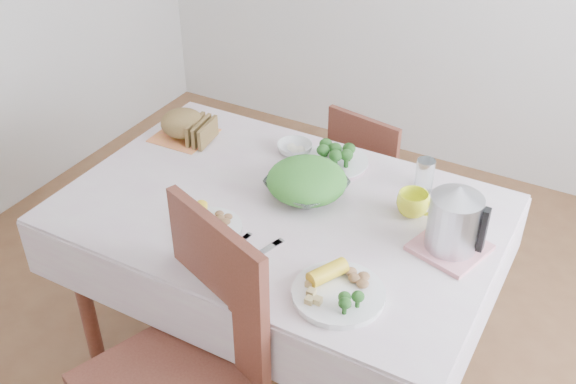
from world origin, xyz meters
The scene contains 18 objects.
floor centered at (0.00, 0.00, 0.00)m, with size 3.60×3.60×0.00m, color brown.
dining_table centered at (0.00, 0.00, 0.38)m, with size 1.40×0.90×0.75m, color brown.
tablecloth centered at (0.00, 0.00, 0.76)m, with size 1.50×1.00×0.01m, color beige.
chair_far centered at (0.05, 0.83, 0.46)m, with size 0.37×0.37×0.81m, color brown.
salad_bowl centered at (0.05, 0.11, 0.79)m, with size 0.27×0.27×0.07m, color white.
dinner_plate_left centered at (-0.14, -0.24, 0.77)m, with size 0.23×0.23×0.02m, color white.
dinner_plate_right centered at (0.37, -0.31, 0.77)m, with size 0.28×0.28×0.02m, color white.
broccoli_plate centered at (0.05, 0.34, 0.77)m, with size 0.26×0.26×0.02m, color beige.
napkin centered at (-0.59, 0.24, 0.76)m, with size 0.22×0.22×0.00m, color #FC8D4D.
bread_loaf centered at (-0.59, 0.24, 0.82)m, with size 0.18×0.17×0.11m, color brown.
fruit_bowl centered at (-0.13, 0.34, 0.78)m, with size 0.14×0.14×0.04m, color white.
yellow_mug centered at (0.42, 0.18, 0.81)m, with size 0.11×0.11×0.09m, color #F9FF28.
glass_tumbler centered at (0.40, 0.34, 0.83)m, with size 0.07×0.07×0.13m, color white.
pink_tray centered at (0.59, 0.06, 0.77)m, with size 0.21×0.21×0.02m, color #D78389.
electric_kettle centered at (0.59, 0.06, 0.88)m, with size 0.16×0.16×0.23m, color #B2B5BA.
fork_left centered at (-0.02, -0.27, 0.76)m, with size 0.02×0.17×0.00m, color silver.
fork_right centered at (0.07, -0.26, 0.76)m, with size 0.02×0.19×0.00m, color silver.
knife centered at (-0.09, -0.31, 0.76)m, with size 0.02×0.18×0.00m, color silver.
Camera 1 is at (0.95, -1.65, 2.15)m, focal length 42.00 mm.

